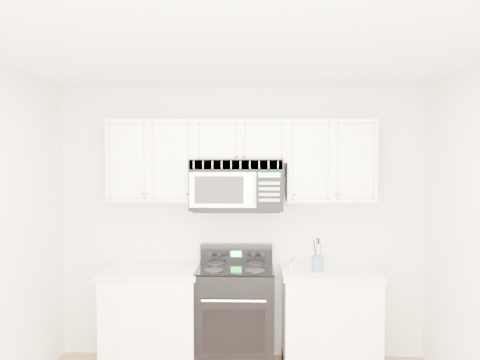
{
  "coord_description": "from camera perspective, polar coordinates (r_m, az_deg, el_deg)",
  "views": [
    {
      "loc": [
        0.13,
        -2.74,
        1.9
      ],
      "look_at": [
        0.0,
        1.3,
        1.73
      ],
      "focal_mm": 35.0,
      "sensor_mm": 36.0,
      "label": 1
    }
  ],
  "objects": [
    {
      "name": "room",
      "position": [
        2.81,
        -0.83,
        -9.96
      ],
      "size": [
        3.51,
        3.51,
        2.61
      ],
      "color": "#987752",
      "rests_on": "ground"
    },
    {
      "name": "base_cabinet_left",
      "position": [
        4.53,
        -10.55,
        -16.63
      ],
      "size": [
        0.86,
        0.65,
        0.92
      ],
      "color": "white",
      "rests_on": "ground"
    },
    {
      "name": "base_cabinet_right",
      "position": [
        4.49,
        10.79,
        -16.83
      ],
      "size": [
        0.86,
        0.65,
        0.92
      ],
      "color": "white",
      "rests_on": "ground"
    },
    {
      "name": "range",
      "position": [
        4.44,
        -0.58,
        -16.21
      ],
      "size": [
        0.69,
        0.63,
        1.1
      ],
      "color": "black",
      "rests_on": "ground"
    },
    {
      "name": "upper_cabinets",
      "position": [
        4.33,
        0.12,
        2.84
      ],
      "size": [
        2.44,
        0.37,
        0.75
      ],
      "color": "white",
      "rests_on": "ground"
    },
    {
      "name": "microwave",
      "position": [
        4.29,
        -0.42,
        -0.53
      ],
      "size": [
        0.84,
        0.47,
        0.46
      ],
      "color": "black",
      "rests_on": "ground"
    },
    {
      "name": "utensil_crock",
      "position": [
        4.26,
        9.42,
        -9.94
      ],
      "size": [
        0.11,
        0.11,
        0.29
      ],
      "color": "#3D576F",
      "rests_on": "base_cabinet_right"
    },
    {
      "name": "shaker_salt",
      "position": [
        4.23,
        6.23,
        -10.38
      ],
      "size": [
        0.04,
        0.04,
        0.09
      ],
      "color": "silver",
      "rests_on": "base_cabinet_right"
    },
    {
      "name": "shaker_pepper",
      "position": [
        4.3,
        6.49,
        -10.1
      ],
      "size": [
        0.04,
        0.04,
        0.1
      ],
      "color": "silver",
      "rests_on": "base_cabinet_right"
    }
  ]
}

